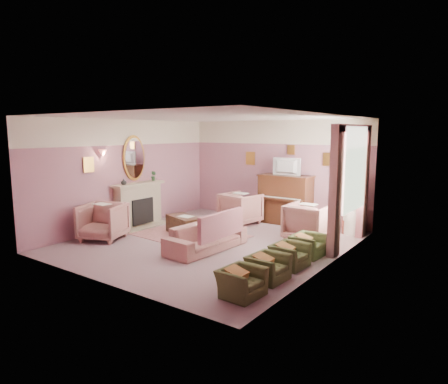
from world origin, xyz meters
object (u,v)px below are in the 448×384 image
Objects in this scene: olive_chair_b at (268,263)px; olive_chair_d at (308,242)px; floral_armchair_left at (241,207)px; olive_chair_a at (241,278)px; floral_armchair_right at (308,220)px; coffee_table at (184,225)px; side_table at (354,220)px; television at (285,165)px; floral_armchair_front at (103,220)px; piano at (285,200)px; sofa at (206,232)px; olive_chair_c at (290,252)px.

olive_chair_b and olive_chair_d have the same top height.
floral_armchair_left is 1.41× the size of olive_chair_a.
olive_chair_d is (0.49, -1.10, -0.18)m from floral_armchair_right.
coffee_table is 4.16m from side_table.
olive_chair_b is (0.49, -2.74, -0.18)m from floral_armchair_right.
floral_armchair_left is at bearing 129.51° from olive_chair_b.
television is 0.80× the size of coffee_table.
television is at bearing -179.70° from side_table.
television is 1.64m from floral_armchair_left.
side_table is (0.20, 2.29, 0.06)m from olive_chair_d.
floral_armchair_front is (-1.22, -1.47, 0.25)m from coffee_table.
floral_armchair_front reaches higher than olive_chair_a.
olive_chair_b is at bearing -66.63° from television.
piano is 1.48× the size of floral_armchair_right.
television reaches higher than coffee_table.
piano reaches higher than coffee_table.
floral_armchair_left is 1.00× the size of floral_armchair_right.
olive_chair_b is (1.92, -0.77, -0.10)m from sofa.
floral_armchair_left reaches higher than sofa.
piano is 2.08× the size of olive_chair_b.
floral_armchair_left is at bearing 149.22° from olive_chair_d.
olive_chair_d is at bearing 2.91° from coffee_table.
floral_armchair_right is (1.43, 1.97, 0.09)m from sofa.
side_table is (1.89, -0.04, -0.30)m from piano.
floral_armchair_left is at bearing -166.07° from side_table.
floral_armchair_left and floral_armchair_front have the same top height.
olive_chair_b reaches higher than coffee_table.
olive_chair_c is (0.00, 0.82, 0.00)m from olive_chair_b.
television is 3.38m from sofa.
floral_armchair_left is at bearing 73.97° from coffee_table.
television is 1.14× the size of side_table.
piano is 2.08× the size of olive_chair_c.
television is at bearing 118.65° from olive_chair_c.
olive_chair_c is at bearing -42.12° from floral_armchair_left.
piano is at bearing 90.00° from television.
side_table is (0.20, 4.75, 0.06)m from olive_chair_a.
floral_armchair_front is 6.02m from side_table.
coffee_table is at bearing 143.94° from olive_chair_a.
sofa is at bearing -125.90° from floral_armchair_right.
floral_armchair_right is 2.79m from olive_chair_b.
floral_armchair_left reaches higher than olive_chair_c.
floral_armchair_right is 4.74m from floral_armchair_front.
floral_armchair_left reaches higher than coffee_table.
floral_armchair_left reaches higher than olive_chair_b.
sofa is 2.57m from floral_armchair_front.
sofa is at bearing -155.60° from olive_chair_d.
floral_armchair_front is 1.36× the size of side_table.
floral_armchair_left is (0.50, 1.74, 0.25)m from coffee_table.
floral_armchair_left is 1.41× the size of olive_chair_b.
piano is 0.73× the size of sofa.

